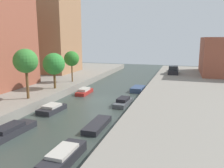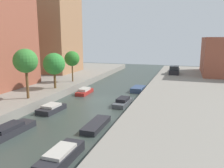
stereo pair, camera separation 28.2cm
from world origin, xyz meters
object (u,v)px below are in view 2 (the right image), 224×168
object	(u,v)px
moored_boat_left_1	(10,130)
street_tree_4	(72,59)
street_tree_2	(26,61)
moored_boat_right_3	(123,102)
moored_boat_right_2	(96,125)
moored_boat_left_3	(84,91)
moored_boat_right_1	(61,156)
parked_car	(174,70)
street_tree_3	(54,64)
moored_boat_left_2	(51,108)
moored_boat_right_4	(138,89)
apartment_tower_far	(49,10)

from	to	relation	value
moored_boat_left_1	street_tree_4	bearing A→B (deg)	101.19
street_tree_2	moored_boat_right_3	bearing A→B (deg)	22.01
moored_boat_right_2	moored_boat_left_3	bearing A→B (deg)	119.29
street_tree_2	moored_boat_right_1	bearing A→B (deg)	-44.30
moored_boat_right_2	street_tree_4	bearing A→B (deg)	124.19
moored_boat_left_3	moored_boat_right_1	world-z (taller)	moored_boat_right_1
parked_car	moored_boat_left_3	xyz separation A→B (m)	(-11.28, -16.09, -1.32)
moored_boat_left_3	moored_boat_right_3	xyz separation A→B (m)	(6.57, -3.63, 0.01)
moored_boat_left_1	moored_boat_right_2	distance (m)	7.06
parked_car	moored_boat_right_3	bearing A→B (deg)	-103.44
street_tree_3	parked_car	bearing A→B (deg)	50.89
moored_boat_left_1	moored_boat_left_2	bearing A→B (deg)	90.72
moored_boat_left_3	moored_boat_right_4	size ratio (longest dim) A/B	1.14
street_tree_2	moored_boat_right_2	bearing A→B (deg)	-19.36
moored_boat_right_4	street_tree_2	bearing A→B (deg)	-131.83
moored_boat_right_2	moored_boat_left_2	bearing A→B (deg)	156.60
parked_car	moored_boat_right_3	world-z (taller)	parked_car
apartment_tower_far	moored_boat_right_4	size ratio (longest dim) A/B	7.65
apartment_tower_far	moored_boat_right_2	distance (m)	32.47
moored_boat_left_2	moored_boat_right_1	size ratio (longest dim) A/B	0.85
moored_boat_left_3	moored_boat_right_1	xyz separation A→B (m)	(6.23, -17.08, 0.06)
moored_boat_left_2	moored_boat_right_1	xyz separation A→B (m)	(6.23, -8.72, 0.07)
street_tree_4	moored_boat_left_1	world-z (taller)	street_tree_4
apartment_tower_far	street_tree_4	size ratio (longest dim) A/B	5.06
parked_car	moored_boat_left_1	bearing A→B (deg)	-110.08
moored_boat_right_1	moored_boat_right_3	size ratio (longest dim) A/B	1.07
street_tree_2	parked_car	distance (m)	28.16
moored_boat_right_1	moored_boat_right_3	xyz separation A→B (m)	(0.34, 13.45, -0.05)
moored_boat_right_2	moored_boat_right_4	world-z (taller)	moored_boat_right_4
moored_boat_left_1	moored_boat_right_2	bearing A→B (deg)	29.87
street_tree_3	street_tree_2	bearing A→B (deg)	-90.00
apartment_tower_far	moored_boat_left_2	size ratio (longest dim) A/B	7.08
moored_boat_left_1	moored_boat_right_4	bearing A→B (deg)	69.75
moored_boat_left_2	moored_boat_right_1	world-z (taller)	moored_boat_right_1
street_tree_3	street_tree_4	bearing A→B (deg)	90.00
street_tree_3	moored_boat_left_2	xyz separation A→B (m)	(3.42, -6.37, -3.96)
moored_boat_right_1	moored_boat_right_4	world-z (taller)	moored_boat_right_1
moored_boat_left_3	moored_boat_left_2	bearing A→B (deg)	-90.01
moored_boat_right_1	moored_boat_left_1	bearing A→B (deg)	157.70
apartment_tower_far	street_tree_3	world-z (taller)	apartment_tower_far
apartment_tower_far	parked_car	bearing A→B (deg)	9.63
moored_boat_right_4	apartment_tower_far	bearing A→B (deg)	157.36
moored_boat_right_1	moored_boat_right_2	xyz separation A→B (m)	(-0.04, 6.04, -0.16)
moored_boat_left_2	moored_boat_right_2	distance (m)	6.75
street_tree_4	moored_boat_left_1	distance (m)	18.50
street_tree_2	moored_boat_right_3	distance (m)	11.81
street_tree_3	moored_boat_right_2	bearing A→B (deg)	-43.27
apartment_tower_far	moored_boat_left_2	bearing A→B (deg)	-57.89
moored_boat_right_2	moored_boat_right_1	bearing A→B (deg)	-89.66
moored_boat_left_3	moored_boat_right_3	distance (m)	7.50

